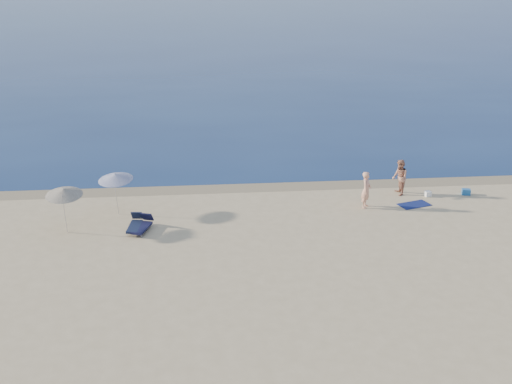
% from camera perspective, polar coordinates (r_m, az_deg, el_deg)
% --- Properties ---
extents(sea, '(240.00, 160.00, 0.01)m').
position_cam_1_polar(sea, '(114.58, -2.26, 14.52)').
color(sea, '#0C214C').
rests_on(sea, ground).
extents(wet_sand_strip, '(240.00, 1.60, 0.00)m').
position_cam_1_polar(wet_sand_strip, '(35.88, 4.76, 0.59)').
color(wet_sand_strip, '#847254').
rests_on(wet_sand_strip, ground).
extents(person_left, '(0.71, 0.82, 1.89)m').
position_cam_1_polar(person_left, '(32.89, 9.77, 0.20)').
color(person_left, '#E19B7E').
rests_on(person_left, ground).
extents(person_right, '(0.73, 0.94, 1.92)m').
position_cam_1_polar(person_right, '(34.97, 12.66, 1.27)').
color(person_right, '#AD735B').
rests_on(person_right, ground).
extents(beach_towel, '(1.79, 1.33, 0.03)m').
position_cam_1_polar(beach_towel, '(34.01, 13.88, -1.10)').
color(beach_towel, '#0E1649').
rests_on(beach_towel, ground).
extents(white_bag, '(0.38, 0.34, 0.27)m').
position_cam_1_polar(white_bag, '(35.36, 15.02, -0.15)').
color(white_bag, white).
rests_on(white_bag, ground).
extents(blue_cooler, '(0.49, 0.40, 0.31)m').
position_cam_1_polar(blue_cooler, '(36.17, 18.17, 0.01)').
color(blue_cooler, '#1E5FA4').
rests_on(blue_cooler, ground).
extents(umbrella_near, '(2.25, 2.27, 2.22)m').
position_cam_1_polar(umbrella_near, '(32.06, -12.40, 1.32)').
color(umbrella_near, silver).
rests_on(umbrella_near, ground).
extents(umbrella_far, '(1.76, 1.79, 2.28)m').
position_cam_1_polar(umbrella_far, '(30.53, -16.72, 0.00)').
color(umbrella_far, silver).
rests_on(umbrella_far, ground).
extents(lounger_left, '(0.70, 1.66, 0.71)m').
position_cam_1_polar(lounger_left, '(30.57, -10.71, -2.87)').
color(lounger_left, '#121A34').
rests_on(lounger_left, ground).
extents(lounger_right, '(0.99, 1.69, 0.71)m').
position_cam_1_polar(lounger_right, '(30.37, -10.03, -2.98)').
color(lounger_right, black).
rests_on(lounger_right, ground).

